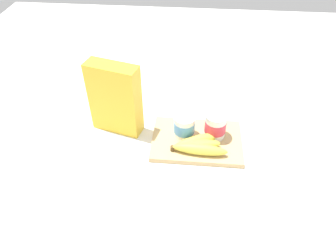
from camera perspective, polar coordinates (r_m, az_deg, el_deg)
ground_plane at (r=1.09m, az=5.15°, el=-2.97°), size 2.40×2.40×0.00m
cutting_board at (r=1.08m, az=5.18°, el=-2.64°), size 0.30×0.21×0.02m
cereal_box at (r=1.07m, az=-9.49°, el=4.85°), size 0.18×0.11×0.26m
yogurt_cup_front at (r=1.06m, az=2.96°, el=0.00°), size 0.08×0.08×0.08m
yogurt_cup_back at (r=1.06m, az=8.51°, el=0.10°), size 0.07×0.07×0.09m
banana_bunch at (r=1.03m, az=5.26°, el=-3.45°), size 0.18×0.11×0.04m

